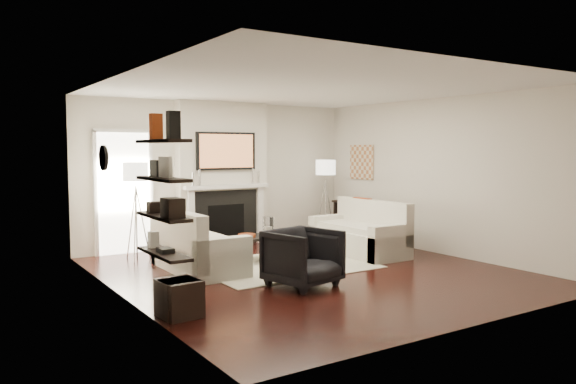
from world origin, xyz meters
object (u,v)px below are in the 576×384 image
loveseat_right_base (358,242)px  lamp_right_shade (326,167)px  coffee_table (260,237)px  armchair (303,255)px  loveseat_left_base (199,257)px  lamp_left_shade (135,172)px  ottoman_near (178,297)px

loveseat_right_base → lamp_right_shade: (0.52, 1.65, 1.24)m
coffee_table → armchair: armchair is taller
lamp_right_shade → armchair: bearing=-131.1°
loveseat_left_base → lamp_left_shade: lamp_left_shade is taller
loveseat_right_base → ottoman_near: loveseat_right_base is taller
coffee_table → ottoman_near: (-2.25, -2.07, -0.20)m
armchair → ottoman_near: (-1.89, -0.33, -0.22)m
loveseat_left_base → lamp_left_shade: (-0.51, 1.32, 1.24)m
armchair → lamp_right_shade: bearing=36.1°
ottoman_near → coffee_table: bearing=42.6°
ottoman_near → armchair: bearing=10.0°
armchair → lamp_right_shade: size_ratio=2.10×
armchair → coffee_table: bearing=65.5°
loveseat_left_base → armchair: armchair is taller
loveseat_right_base → armchair: size_ratio=2.14×
lamp_left_shade → lamp_right_shade: bearing=0.7°
armchair → lamp_left_shade: lamp_left_shade is taller
loveseat_left_base → ottoman_near: loveseat_left_base is taller
coffee_table → armchair: (-0.36, -1.74, 0.02)m
coffee_table → lamp_right_shade: (2.27, 1.27, 1.05)m
loveseat_right_base → coffee_table: bearing=167.9°
coffee_table → ottoman_near: size_ratio=2.75×
coffee_table → lamp_left_shade: 2.30m
coffee_table → loveseat_left_base: bearing=-175.6°
armchair → loveseat_left_base: bearing=102.0°
loveseat_left_base → armchair: size_ratio=2.14×
loveseat_right_base → ottoman_near: size_ratio=4.50×
lamp_right_shade → coffee_table: bearing=-150.6°
lamp_right_shade → ottoman_near: 5.76m
lamp_right_shade → ottoman_near: size_ratio=1.00×
coffee_table → ottoman_near: 3.07m
coffee_table → ottoman_near: coffee_table is taller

